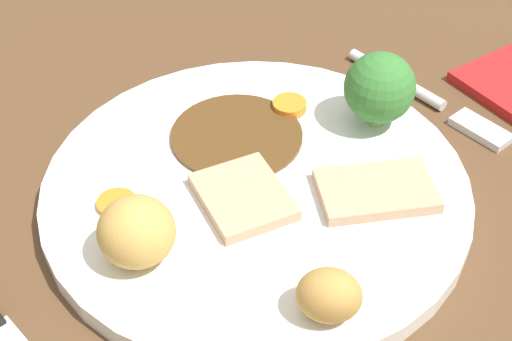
# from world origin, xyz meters

# --- Properties ---
(dining_table) EXTENTS (1.20, 0.84, 0.04)m
(dining_table) POSITION_xyz_m (0.00, 0.00, 0.02)
(dining_table) COLOR brown
(dining_table) RESTS_ON ground
(dinner_plate) EXTENTS (0.28, 0.28, 0.01)m
(dinner_plate) POSITION_xyz_m (-0.02, -0.01, 0.04)
(dinner_plate) COLOR white
(dinner_plate) RESTS_ON dining_table
(gravy_pool) EXTENTS (0.09, 0.09, 0.00)m
(gravy_pool) POSITION_xyz_m (-0.05, -0.05, 0.05)
(gravy_pool) COLOR #563819
(gravy_pool) RESTS_ON dinner_plate
(meat_slice_main) EXTENTS (0.07, 0.08, 0.01)m
(meat_slice_main) POSITION_xyz_m (-0.01, -0.00, 0.05)
(meat_slice_main) COLOR tan
(meat_slice_main) RESTS_ON dinner_plate
(meat_slice_under) EXTENTS (0.09, 0.08, 0.01)m
(meat_slice_under) POSITION_xyz_m (-0.07, 0.06, 0.05)
(meat_slice_under) COLOR tan
(meat_slice_under) RESTS_ON dinner_plate
(roast_potato_left) EXTENTS (0.05, 0.05, 0.03)m
(roast_potato_left) POSITION_xyz_m (0.02, 0.10, 0.07)
(roast_potato_left) COLOR #BC8C42
(roast_potato_left) RESTS_ON dinner_plate
(roast_potato_right) EXTENTS (0.05, 0.05, 0.04)m
(roast_potato_right) POSITION_xyz_m (0.07, -0.01, 0.07)
(roast_potato_right) COLOR tan
(roast_potato_right) RESTS_ON dinner_plate
(carrot_coin_front) EXTENTS (0.03, 0.03, 0.00)m
(carrot_coin_front) POSITION_xyz_m (0.05, -0.06, 0.05)
(carrot_coin_front) COLOR orange
(carrot_coin_front) RESTS_ON dinner_plate
(carrot_coin_back) EXTENTS (0.03, 0.03, 0.01)m
(carrot_coin_back) POSITION_xyz_m (-0.10, -0.04, 0.05)
(carrot_coin_back) COLOR orange
(carrot_coin_back) RESTS_ON dinner_plate
(broccoli_floret) EXTENTS (0.05, 0.05, 0.06)m
(broccoli_floret) POSITION_xyz_m (-0.13, 0.01, 0.08)
(broccoli_floret) COLOR #8CB766
(broccoli_floret) RESTS_ON dinner_plate
(fork) EXTENTS (0.03, 0.15, 0.01)m
(fork) POSITION_xyz_m (-0.19, 0.02, 0.04)
(fork) COLOR silver
(fork) RESTS_ON dining_table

